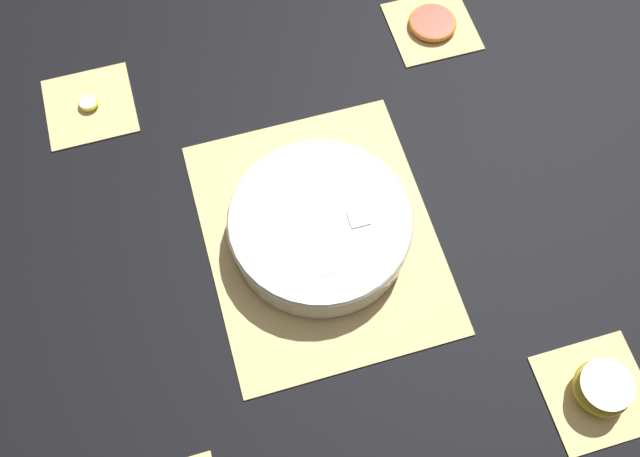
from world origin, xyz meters
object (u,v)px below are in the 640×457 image
(apple_half, at_px, (603,388))
(grapefruit_slice, at_px, (432,23))
(banana_coin_single, at_px, (88,103))
(fruit_salad_bowl, at_px, (320,226))

(apple_half, xyz_separation_m, grapefruit_slice, (-0.68, 0.00, -0.02))
(apple_half, xyz_separation_m, banana_coin_single, (-0.68, -0.61, -0.02))
(banana_coin_single, xyz_separation_m, grapefruit_slice, (0.00, 0.61, 0.00))
(banana_coin_single, bearing_deg, grapefruit_slice, 90.00)
(apple_half, height_order, banana_coin_single, apple_half)
(fruit_salad_bowl, relative_size, grapefruit_slice, 3.25)
(fruit_salad_bowl, distance_m, banana_coin_single, 0.46)
(apple_half, distance_m, grapefruit_slice, 0.68)
(fruit_salad_bowl, bearing_deg, banana_coin_single, -138.14)
(grapefruit_slice, bearing_deg, banana_coin_single, -90.00)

